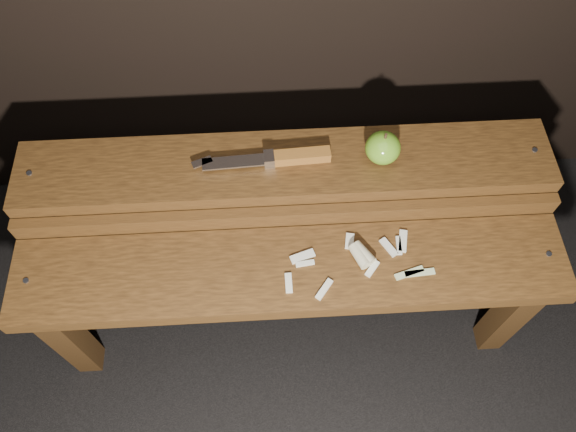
{
  "coord_description": "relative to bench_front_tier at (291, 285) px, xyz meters",
  "views": [
    {
      "loc": [
        -0.03,
        -0.56,
        1.51
      ],
      "look_at": [
        0.0,
        0.06,
        0.45
      ],
      "focal_mm": 35.0,
      "sensor_mm": 36.0,
      "label": 1
    }
  ],
  "objects": [
    {
      "name": "apple",
      "position": [
        0.21,
        0.23,
        0.18
      ],
      "size": [
        0.08,
        0.08,
        0.08
      ],
      "color": "#60951E",
      "rests_on": "bench_rear_tier"
    },
    {
      "name": "apple_scraps",
      "position": [
        0.15,
        0.02,
        0.08
      ],
      "size": [
        0.32,
        0.16,
        0.03
      ],
      "color": "beige",
      "rests_on": "bench_front_tier"
    },
    {
      "name": "bench_rear_tier",
      "position": [
        0.0,
        0.23,
        0.06
      ],
      "size": [
        1.2,
        0.21,
        0.5
      ],
      "color": "#36200D",
      "rests_on": "ground"
    },
    {
      "name": "bench_front_tier",
      "position": [
        0.0,
        0.0,
        0.0
      ],
      "size": [
        1.2,
        0.2,
        0.42
      ],
      "color": "#36200D",
      "rests_on": "ground"
    },
    {
      "name": "ground",
      "position": [
        0.0,
        0.06,
        -0.35
      ],
      "size": [
        60.0,
        60.0,
        0.0
      ],
      "primitive_type": "plane",
      "color": "black"
    },
    {
      "name": "knife",
      "position": [
        -0.0,
        0.23,
        0.16
      ],
      "size": [
        0.31,
        0.04,
        0.03
      ],
      "color": "brown",
      "rests_on": "bench_rear_tier"
    }
  ]
}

